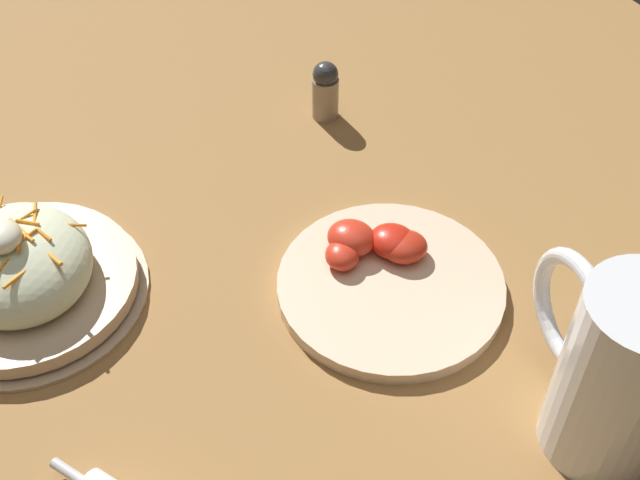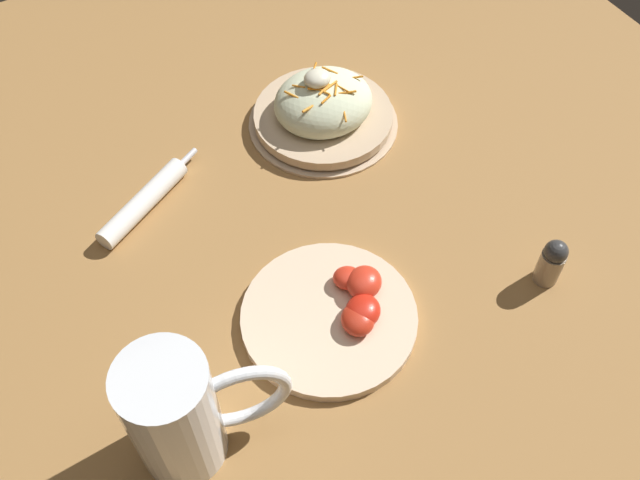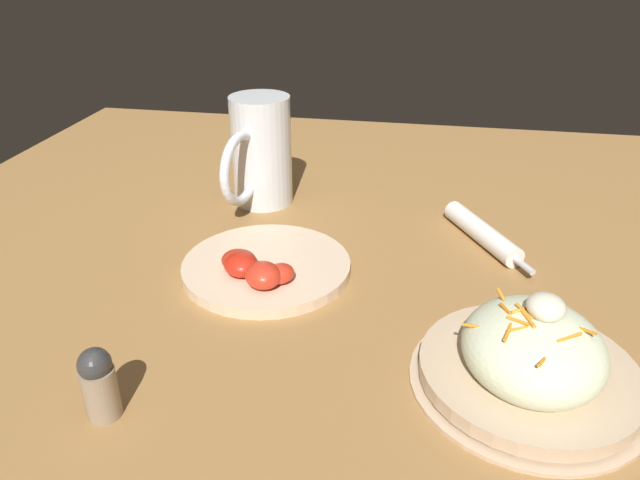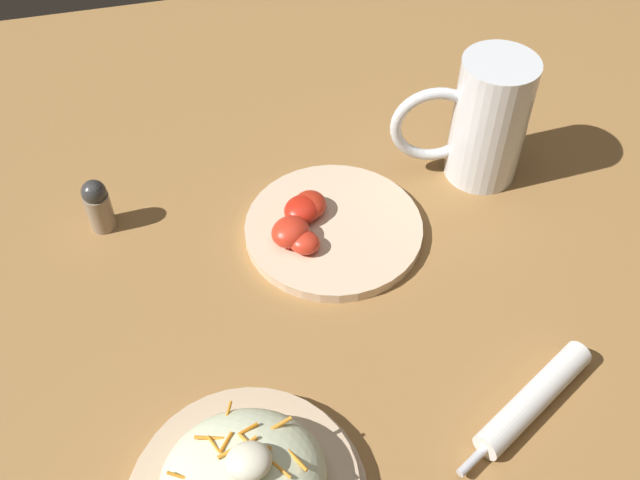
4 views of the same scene
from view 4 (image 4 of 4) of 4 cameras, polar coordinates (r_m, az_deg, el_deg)
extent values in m
plane|color=#9E703D|center=(0.81, 1.01, -6.24)|extent=(1.43, 1.43, 0.00)
ellipsoid|color=beige|center=(0.68, -5.95, -17.96)|extent=(0.15, 0.13, 0.07)
cylinder|color=orange|center=(0.68, -7.14, -13.12)|extent=(0.01, 0.02, 0.01)
cylinder|color=orange|center=(0.66, -8.22, -15.42)|extent=(0.01, 0.02, 0.00)
cylinder|color=orange|center=(0.66, -8.58, -14.93)|extent=(0.03, 0.01, 0.00)
cylinder|color=orange|center=(0.65, -7.30, -15.30)|extent=(0.01, 0.02, 0.01)
cylinder|color=orange|center=(0.66, -5.60, -14.39)|extent=(0.02, 0.01, 0.00)
cylinder|color=orange|center=(0.65, -5.11, -15.82)|extent=(0.03, 0.01, 0.01)
cylinder|color=orange|center=(0.66, -10.78, -17.57)|extent=(0.02, 0.01, 0.01)
cylinder|color=orange|center=(0.66, -3.36, -14.21)|extent=(0.03, 0.01, 0.01)
cylinder|color=orange|center=(0.65, -5.68, -15.31)|extent=(0.01, 0.02, 0.00)
cylinder|color=orange|center=(0.65, -6.82, -15.87)|extent=(0.03, 0.01, 0.00)
cylinder|color=orange|center=(0.64, -3.00, -17.36)|extent=(0.01, 0.02, 0.01)
cylinder|color=orange|center=(0.65, -5.87, -15.55)|extent=(0.02, 0.01, 0.00)
cylinder|color=orange|center=(0.65, -1.76, -16.70)|extent=(0.01, 0.02, 0.00)
ellipsoid|color=#EFEACC|center=(0.64, -5.55, -16.70)|extent=(0.04, 0.04, 0.02)
cylinder|color=white|center=(0.94, 13.02, 9.05)|extent=(0.09, 0.09, 0.17)
cylinder|color=orange|center=(0.97, 12.60, 7.14)|extent=(0.08, 0.08, 0.08)
cylinder|color=white|center=(0.94, 13.09, 9.37)|extent=(0.08, 0.08, 0.01)
torus|color=white|center=(0.93, 8.86, 8.79)|extent=(0.11, 0.04, 0.11)
cylinder|color=white|center=(0.77, 16.27, -11.68)|extent=(0.15, 0.10, 0.03)
cylinder|color=silver|center=(0.73, 11.71, -16.43)|extent=(0.04, 0.03, 0.01)
cylinder|color=beige|center=(0.89, 1.06, 0.86)|extent=(0.21, 0.21, 0.01)
ellipsoid|color=red|center=(0.88, -1.14, 2.43)|extent=(0.06, 0.06, 0.03)
ellipsoid|color=red|center=(0.89, -0.79, 2.75)|extent=(0.05, 0.06, 0.02)
ellipsoid|color=red|center=(0.85, -1.20, -0.19)|extent=(0.05, 0.05, 0.02)
ellipsoid|color=red|center=(0.86, -2.30, 0.65)|extent=(0.06, 0.06, 0.03)
cylinder|color=gray|center=(0.92, -16.70, 2.14)|extent=(0.03, 0.03, 0.05)
sphere|color=#333333|center=(0.90, -17.14, 3.57)|extent=(0.03, 0.03, 0.03)
camera|label=1|loc=(0.64, 56.98, 23.56)|focal=46.29mm
camera|label=2|loc=(1.04, 13.17, 53.01)|focal=40.33mm
camera|label=3|loc=(0.67, -55.21, 2.06)|focal=33.22mm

